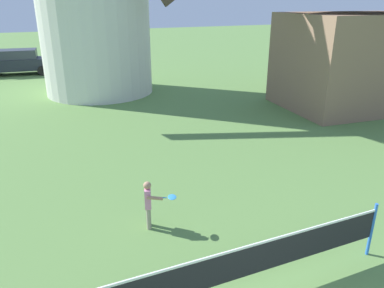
{
  "coord_description": "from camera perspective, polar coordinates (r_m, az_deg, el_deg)",
  "views": [
    {
      "loc": [
        -2.82,
        -1.63,
        4.55
      ],
      "look_at": [
        -0.21,
        4.42,
        1.97
      ],
      "focal_mm": 34.85,
      "sensor_mm": 36.0,
      "label": 1
    }
  ],
  "objects": [
    {
      "name": "player_far",
      "position": [
        7.88,
        -6.54,
        -8.78
      ],
      "size": [
        0.65,
        0.59,
        1.08
      ],
      "color": "#9E937F",
      "rests_on": "ground_plane"
    },
    {
      "name": "parked_car_black",
      "position": [
        26.74,
        -25.28,
        11.33
      ],
      "size": [
        4.63,
        2.23,
        1.56
      ],
      "color": "#1E232D",
      "rests_on": "ground_plane"
    },
    {
      "name": "tennis_net",
      "position": [
        6.18,
        7.72,
        -17.57
      ],
      "size": [
        5.61,
        0.06,
        1.1
      ],
      "color": "blue",
      "rests_on": "ground_plane"
    },
    {
      "name": "chapel",
      "position": [
        18.01,
        24.21,
        15.53
      ],
      "size": [
        6.66,
        5.13,
        7.6
      ],
      "color": "#937056",
      "rests_on": "ground_plane"
    }
  ]
}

